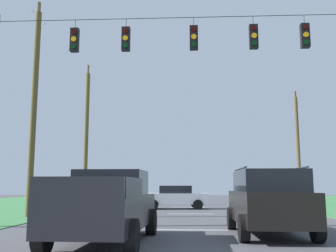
{
  "coord_description": "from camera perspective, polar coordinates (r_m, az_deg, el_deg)",
  "views": [
    {
      "loc": [
        -0.12,
        -5.31,
        1.51
      ],
      "look_at": [
        -0.83,
        8.75,
        3.66
      ],
      "focal_mm": 41.94,
      "sensor_mm": 36.0,
      "label": 1
    }
  ],
  "objects": [
    {
      "name": "utility_pole_mid_left",
      "position": [
        20.82,
        -18.91,
        2.51
      ],
      "size": [
        0.3,
        1.63,
        11.03
      ],
      "color": "brown",
      "rests_on": "ground"
    },
    {
      "name": "utility_pole_far_left",
      "position": [
        32.12,
        -11.79,
        -1.27
      ],
      "size": [
        0.33,
        1.91,
        11.38
      ],
      "color": "brown",
      "rests_on": "ground"
    },
    {
      "name": "suv_black",
      "position": [
        12.79,
        14.33,
        -10.43
      ],
      "size": [
        2.23,
        4.81,
        2.05
      ],
      "color": "black",
      "rests_on": "ground"
    },
    {
      "name": "lane_dash_1",
      "position": [
        21.91,
        3.27,
        -12.61
      ],
      "size": [
        2.5,
        0.15,
        0.01
      ],
      "primitive_type": "cube",
      "rotation": [
        0.0,
        0.0,
        1.57
      ],
      "color": "white",
      "rests_on": "ground"
    },
    {
      "name": "overhead_signal_span",
      "position": [
        14.86,
        2.85,
        4.1
      ],
      "size": [
        15.52,
        0.31,
        8.32
      ],
      "color": "brown",
      "rests_on": "ground"
    },
    {
      "name": "utility_pole_far_right",
      "position": [
        33.0,
        18.37,
        -2.87
      ],
      "size": [
        0.29,
        1.85,
        9.15
      ],
      "color": "brown",
      "rests_on": "ground"
    },
    {
      "name": "lane_dash_0",
      "position": [
        14.01,
        3.47,
        -14.84
      ],
      "size": [
        2.5,
        0.15,
        0.01
      ],
      "primitive_type": "cube",
      "rotation": [
        0.0,
        0.0,
        1.57
      ],
      "color": "white",
      "rests_on": "ground"
    },
    {
      "name": "lane_dash_2",
      "position": [
        28.36,
        3.19,
        -11.72
      ],
      "size": [
        2.5,
        0.15,
        0.01
      ],
      "primitive_type": "cube",
      "rotation": [
        0.0,
        0.0,
        1.57
      ],
      "color": "white",
      "rests_on": "ground"
    },
    {
      "name": "distant_car_oncoming",
      "position": [
        26.11,
        -10.86,
        -10.11
      ],
      "size": [
        2.17,
        4.38,
        1.52
      ],
      "color": "navy",
      "rests_on": "ground"
    },
    {
      "name": "distant_car_crossing_white",
      "position": [
        26.41,
        1.05,
        -10.25
      ],
      "size": [
        4.42,
        2.26,
        1.52
      ],
      "color": "silver",
      "rests_on": "ground"
    },
    {
      "name": "pickup_truck",
      "position": [
        10.99,
        -8.82,
        -11.42
      ],
      "size": [
        2.4,
        5.45,
        1.95
      ],
      "color": "black",
      "rests_on": "ground"
    }
  ]
}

